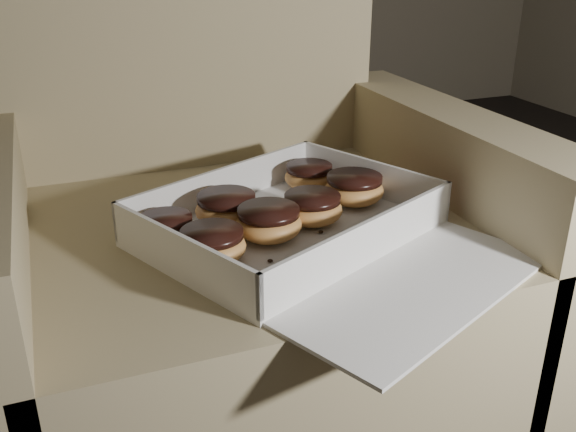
{
  "coord_description": "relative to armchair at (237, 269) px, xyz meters",
  "views": [
    {
      "loc": [
        -0.23,
        -0.37,
        0.76
      ],
      "look_at": [
        0.06,
        0.38,
        0.41
      ],
      "focal_mm": 40.0,
      "sensor_mm": 36.0,
      "label": 1
    }
  ],
  "objects": [
    {
      "name": "crumb_c",
      "position": [
        -0.06,
        -0.19,
        0.12
      ],
      "size": [
        0.01,
        0.01,
        0.0
      ],
      "primitive_type": "ellipsoid",
      "color": "black",
      "rests_on": "bakery_box"
    },
    {
      "name": "bakery_box",
      "position": [
        0.06,
        -0.16,
        0.12
      ],
      "size": [
        0.52,
        0.55,
        0.06
      ],
      "rotation": [
        0.0,
        0.0,
        0.43
      ],
      "color": "silver",
      "rests_on": "armchair"
    },
    {
      "name": "donut_b",
      "position": [
        0.16,
        -0.08,
        0.14
      ],
      "size": [
        0.09,
        0.09,
        0.04
      ],
      "color": "#E89451",
      "rests_on": "bakery_box"
    },
    {
      "name": "armchair",
      "position": [
        0.0,
        0.0,
        0.0
      ],
      "size": [
        0.81,
        0.68,
        0.85
      ],
      "color": "#94865E",
      "rests_on": "floor"
    },
    {
      "name": "donut_g",
      "position": [
        0.13,
        0.0,
        0.14
      ],
      "size": [
        0.08,
        0.08,
        0.04
      ],
      "color": "#E89451",
      "rests_on": "bakery_box"
    },
    {
      "name": "crumb_d",
      "position": [
        0.07,
        -0.16,
        0.12
      ],
      "size": [
        0.01,
        0.01,
        0.0
      ],
      "primitive_type": "ellipsoid",
      "color": "black",
      "rests_on": "bakery_box"
    },
    {
      "name": "donut_e",
      "position": [
        0.08,
        -0.12,
        0.14
      ],
      "size": [
        0.08,
        0.08,
        0.04
      ],
      "color": "#E89451",
      "rests_on": "bakery_box"
    },
    {
      "name": "donut_f",
      "position": [
        -0.03,
        -0.08,
        0.14
      ],
      "size": [
        0.09,
        0.09,
        0.04
      ],
      "color": "#E89451",
      "rests_on": "bakery_box"
    },
    {
      "name": "crumb_b",
      "position": [
        -0.02,
        -0.21,
        0.12
      ],
      "size": [
        0.01,
        0.01,
        0.0
      ],
      "primitive_type": "ellipsoid",
      "color": "black",
      "rests_on": "bakery_box"
    },
    {
      "name": "donut_a",
      "position": [
        0.0,
        -0.15,
        0.14
      ],
      "size": [
        0.09,
        0.09,
        0.04
      ],
      "color": "#E89451",
      "rests_on": "bakery_box"
    },
    {
      "name": "donut_c",
      "position": [
        -0.13,
        -0.11,
        0.14
      ],
      "size": [
        0.07,
        0.07,
        0.04
      ],
      "color": "#E89451",
      "rests_on": "bakery_box"
    },
    {
      "name": "crumb_a",
      "position": [
        0.19,
        -0.14,
        0.12
      ],
      "size": [
        0.01,
        0.01,
        0.0
      ],
      "primitive_type": "ellipsoid",
      "color": "black",
      "rests_on": "bakery_box"
    },
    {
      "name": "donut_d",
      "position": [
        -0.08,
        -0.18,
        0.14
      ],
      "size": [
        0.08,
        0.08,
        0.04
      ],
      "color": "#E89451",
      "rests_on": "bakery_box"
    }
  ]
}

